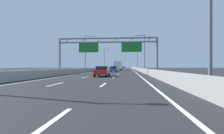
# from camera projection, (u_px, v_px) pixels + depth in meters

# --- Properties ---
(ground_plane) EXTENTS (260.00, 260.00, 0.00)m
(ground_plane) POSITION_uv_depth(u_px,v_px,m) (122.00, 69.00, 100.37)
(ground_plane) COLOR #262628
(lane_dash_left_1) EXTENTS (0.16, 3.00, 0.01)m
(lane_dash_left_1) POSITION_uv_depth(u_px,v_px,m) (56.00, 84.00, 13.41)
(lane_dash_left_1) COLOR white
(lane_dash_left_1) RESTS_ON ground_plane
(lane_dash_left_2) EXTENTS (0.16, 3.00, 0.01)m
(lane_dash_left_2) POSITION_uv_depth(u_px,v_px,m) (85.00, 77.00, 22.37)
(lane_dash_left_2) COLOR white
(lane_dash_left_2) RESTS_ON ground_plane
(lane_dash_left_3) EXTENTS (0.16, 3.00, 0.01)m
(lane_dash_left_3) POSITION_uv_depth(u_px,v_px,m) (97.00, 74.00, 31.33)
(lane_dash_left_3) COLOR white
(lane_dash_left_3) RESTS_ON ground_plane
(lane_dash_left_4) EXTENTS (0.16, 3.00, 0.01)m
(lane_dash_left_4) POSITION_uv_depth(u_px,v_px,m) (104.00, 73.00, 40.29)
(lane_dash_left_4) COLOR white
(lane_dash_left_4) RESTS_ON ground_plane
(lane_dash_left_5) EXTENTS (0.16, 3.00, 0.01)m
(lane_dash_left_5) POSITION_uv_depth(u_px,v_px,m) (109.00, 71.00, 49.25)
(lane_dash_left_5) COLOR white
(lane_dash_left_5) RESTS_ON ground_plane
(lane_dash_left_6) EXTENTS (0.16, 3.00, 0.01)m
(lane_dash_left_6) POSITION_uv_depth(u_px,v_px,m) (112.00, 71.00, 58.22)
(lane_dash_left_6) COLOR white
(lane_dash_left_6) RESTS_ON ground_plane
(lane_dash_left_7) EXTENTS (0.16, 3.00, 0.01)m
(lane_dash_left_7) POSITION_uv_depth(u_px,v_px,m) (114.00, 70.00, 67.18)
(lane_dash_left_7) COLOR white
(lane_dash_left_7) RESTS_ON ground_plane
(lane_dash_left_8) EXTENTS (0.16, 3.00, 0.01)m
(lane_dash_left_8) POSITION_uv_depth(u_px,v_px,m) (116.00, 70.00, 76.14)
(lane_dash_left_8) COLOR white
(lane_dash_left_8) RESTS_ON ground_plane
(lane_dash_left_9) EXTENTS (0.16, 3.00, 0.01)m
(lane_dash_left_9) POSITION_uv_depth(u_px,v_px,m) (117.00, 69.00, 85.10)
(lane_dash_left_9) COLOR white
(lane_dash_left_9) RESTS_ON ground_plane
(lane_dash_left_10) EXTENTS (0.16, 3.00, 0.01)m
(lane_dash_left_10) POSITION_uv_depth(u_px,v_px,m) (118.00, 69.00, 94.06)
(lane_dash_left_10) COLOR white
(lane_dash_left_10) RESTS_ON ground_plane
(lane_dash_left_11) EXTENTS (0.16, 3.00, 0.01)m
(lane_dash_left_11) POSITION_uv_depth(u_px,v_px,m) (119.00, 69.00, 103.03)
(lane_dash_left_11) COLOR white
(lane_dash_left_11) RESTS_ON ground_plane
(lane_dash_left_12) EXTENTS (0.16, 3.00, 0.01)m
(lane_dash_left_12) POSITION_uv_depth(u_px,v_px,m) (120.00, 69.00, 111.99)
(lane_dash_left_12) COLOR white
(lane_dash_left_12) RESTS_ON ground_plane
(lane_dash_left_13) EXTENTS (0.16, 3.00, 0.01)m
(lane_dash_left_13) POSITION_uv_depth(u_px,v_px,m) (120.00, 69.00, 120.95)
(lane_dash_left_13) COLOR white
(lane_dash_left_13) RESTS_ON ground_plane
(lane_dash_left_14) EXTENTS (0.16, 3.00, 0.01)m
(lane_dash_left_14) POSITION_uv_depth(u_px,v_px,m) (121.00, 69.00, 129.91)
(lane_dash_left_14) COLOR white
(lane_dash_left_14) RESTS_ON ground_plane
(lane_dash_left_15) EXTENTS (0.16, 3.00, 0.01)m
(lane_dash_left_15) POSITION_uv_depth(u_px,v_px,m) (122.00, 68.00, 138.87)
(lane_dash_left_15) COLOR white
(lane_dash_left_15) RESTS_ON ground_plane
(lane_dash_left_16) EXTENTS (0.16, 3.00, 0.01)m
(lane_dash_left_16) POSITION_uv_depth(u_px,v_px,m) (122.00, 68.00, 147.83)
(lane_dash_left_16) COLOR white
(lane_dash_left_16) RESTS_ON ground_plane
(lane_dash_left_17) EXTENTS (0.16, 3.00, 0.01)m
(lane_dash_left_17) POSITION_uv_depth(u_px,v_px,m) (122.00, 68.00, 156.80)
(lane_dash_left_17) COLOR white
(lane_dash_left_17) RESTS_ON ground_plane
(lane_dash_right_0) EXTENTS (0.16, 3.00, 0.01)m
(lane_dash_right_0) POSITION_uv_depth(u_px,v_px,m) (49.00, 124.00, 4.11)
(lane_dash_right_0) COLOR white
(lane_dash_right_0) RESTS_ON ground_plane
(lane_dash_right_1) EXTENTS (0.16, 3.00, 0.01)m
(lane_dash_right_1) POSITION_uv_depth(u_px,v_px,m) (103.00, 85.00, 13.08)
(lane_dash_right_1) COLOR white
(lane_dash_right_1) RESTS_ON ground_plane
(lane_dash_right_2) EXTENTS (0.16, 3.00, 0.01)m
(lane_dash_right_2) POSITION_uv_depth(u_px,v_px,m) (114.00, 77.00, 22.04)
(lane_dash_right_2) COLOR white
(lane_dash_right_2) RESTS_ON ground_plane
(lane_dash_right_3) EXTENTS (0.16, 3.00, 0.01)m
(lane_dash_right_3) POSITION_uv_depth(u_px,v_px,m) (118.00, 74.00, 31.00)
(lane_dash_right_3) COLOR white
(lane_dash_right_3) RESTS_ON ground_plane
(lane_dash_right_4) EXTENTS (0.16, 3.00, 0.01)m
(lane_dash_right_4) POSITION_uv_depth(u_px,v_px,m) (120.00, 73.00, 39.96)
(lane_dash_right_4) COLOR white
(lane_dash_right_4) RESTS_ON ground_plane
(lane_dash_right_5) EXTENTS (0.16, 3.00, 0.01)m
(lane_dash_right_5) POSITION_uv_depth(u_px,v_px,m) (122.00, 72.00, 48.92)
(lane_dash_right_5) COLOR white
(lane_dash_right_5) RESTS_ON ground_plane
(lane_dash_right_6) EXTENTS (0.16, 3.00, 0.01)m
(lane_dash_right_6) POSITION_uv_depth(u_px,v_px,m) (123.00, 71.00, 57.88)
(lane_dash_right_6) COLOR white
(lane_dash_right_6) RESTS_ON ground_plane
(lane_dash_right_7) EXTENTS (0.16, 3.00, 0.01)m
(lane_dash_right_7) POSITION_uv_depth(u_px,v_px,m) (124.00, 70.00, 66.85)
(lane_dash_right_7) COLOR white
(lane_dash_right_7) RESTS_ON ground_plane
(lane_dash_right_8) EXTENTS (0.16, 3.00, 0.01)m
(lane_dash_right_8) POSITION_uv_depth(u_px,v_px,m) (124.00, 70.00, 75.81)
(lane_dash_right_8) COLOR white
(lane_dash_right_8) RESTS_ON ground_plane
(lane_dash_right_9) EXTENTS (0.16, 3.00, 0.01)m
(lane_dash_right_9) POSITION_uv_depth(u_px,v_px,m) (125.00, 69.00, 84.77)
(lane_dash_right_9) COLOR white
(lane_dash_right_9) RESTS_ON ground_plane
(lane_dash_right_10) EXTENTS (0.16, 3.00, 0.01)m
(lane_dash_right_10) POSITION_uv_depth(u_px,v_px,m) (125.00, 69.00, 93.73)
(lane_dash_right_10) COLOR white
(lane_dash_right_10) RESTS_ON ground_plane
(lane_dash_right_11) EXTENTS (0.16, 3.00, 0.01)m
(lane_dash_right_11) POSITION_uv_depth(u_px,v_px,m) (125.00, 69.00, 102.69)
(lane_dash_right_11) COLOR white
(lane_dash_right_11) RESTS_ON ground_plane
(lane_dash_right_12) EXTENTS (0.16, 3.00, 0.01)m
(lane_dash_right_12) POSITION_uv_depth(u_px,v_px,m) (126.00, 69.00, 111.66)
(lane_dash_right_12) COLOR white
(lane_dash_right_12) RESTS_ON ground_plane
(lane_dash_right_13) EXTENTS (0.16, 3.00, 0.01)m
(lane_dash_right_13) POSITION_uv_depth(u_px,v_px,m) (126.00, 69.00, 120.62)
(lane_dash_right_13) COLOR white
(lane_dash_right_13) RESTS_ON ground_plane
(lane_dash_right_14) EXTENTS (0.16, 3.00, 0.01)m
(lane_dash_right_14) POSITION_uv_depth(u_px,v_px,m) (126.00, 69.00, 129.58)
(lane_dash_right_14) COLOR white
(lane_dash_right_14) RESTS_ON ground_plane
(lane_dash_right_15) EXTENTS (0.16, 3.00, 0.01)m
(lane_dash_right_15) POSITION_uv_depth(u_px,v_px,m) (126.00, 68.00, 138.54)
(lane_dash_right_15) COLOR white
(lane_dash_right_15) RESTS_ON ground_plane
(lane_dash_right_16) EXTENTS (0.16, 3.00, 0.01)m
(lane_dash_right_16) POSITION_uv_depth(u_px,v_px,m) (126.00, 68.00, 147.50)
(lane_dash_right_16) COLOR white
(lane_dash_right_16) RESTS_ON ground_plane
(lane_dash_right_17) EXTENTS (0.16, 3.00, 0.01)m
(lane_dash_right_17) POSITION_uv_depth(u_px,v_px,m) (126.00, 68.00, 156.47)
(lane_dash_right_17) COLOR white
(lane_dash_right_17) RESTS_ON ground_plane
(edge_line_left) EXTENTS (0.16, 176.00, 0.01)m
(edge_line_left) POSITION_uv_depth(u_px,v_px,m) (111.00, 69.00, 88.90)
(edge_line_left) COLOR white
(edge_line_left) RESTS_ON ground_plane
(edge_line_right) EXTENTS (0.16, 176.00, 0.01)m
(edge_line_right) POSITION_uv_depth(u_px,v_px,m) (132.00, 69.00, 87.94)
(edge_line_right) COLOR white
(edge_line_right) RESTS_ON ground_plane
(barrier_left) EXTENTS (0.45, 220.00, 0.95)m
(barrier_left) POSITION_uv_depth(u_px,v_px,m) (111.00, 68.00, 110.96)
(barrier_left) COLOR #9E9E99
(barrier_left) RESTS_ON ground_plane
(barrier_right) EXTENTS (0.45, 220.00, 0.95)m
(barrier_right) POSITION_uv_depth(u_px,v_px,m) (134.00, 68.00, 109.69)
(barrier_right) COLOR #9E9E99
(barrier_right) RESTS_ON ground_plane
(sign_gantry) EXTENTS (17.05, 0.36, 6.36)m
(sign_gantry) POSITION_uv_depth(u_px,v_px,m) (108.00, 46.00, 30.52)
(sign_gantry) COLOR gray
(sign_gantry) RESTS_ON ground_plane
(streetlamp_left_mid) EXTENTS (2.58, 0.28, 9.50)m
(streetlamp_left_mid) POSITION_uv_depth(u_px,v_px,m) (86.00, 51.00, 47.18)
(streetlamp_left_mid) COLOR slate
(streetlamp_left_mid) RESTS_ON ground_plane
(streetlamp_right_mid) EXTENTS (2.58, 0.28, 9.50)m
(streetlamp_right_mid) POSITION_uv_depth(u_px,v_px,m) (144.00, 51.00, 45.81)
(streetlamp_right_mid) COLOR slate
(streetlamp_right_mid) RESTS_ON ground_plane
(streetlamp_left_far) EXTENTS (2.58, 0.28, 9.50)m
(streetlamp_left_far) POSITION_uv_depth(u_px,v_px,m) (105.00, 58.00, 84.00)
(streetlamp_left_far) COLOR slate
(streetlamp_left_far) RESTS_ON ground_plane
(streetlamp_right_far) EXTENTS (2.58, 0.28, 9.50)m
(streetlamp_right_far) POSITION_uv_depth(u_px,v_px,m) (137.00, 58.00, 82.63)
(streetlamp_right_far) COLOR slate
(streetlamp_right_far) RESTS_ON ground_plane
(silver_car) EXTENTS (1.87, 4.43, 1.48)m
(silver_car) POSITION_uv_depth(u_px,v_px,m) (123.00, 68.00, 119.06)
(silver_car) COLOR #A8ADB2
(silver_car) RESTS_ON ground_plane
(white_car) EXTENTS (1.82, 4.39, 1.47)m
(white_car) POSITION_uv_depth(u_px,v_px,m) (105.00, 68.00, 56.93)
(white_car) COLOR silver
(white_car) RESTS_ON ground_plane
(blue_car) EXTENTS (1.72, 4.61, 1.44)m
(blue_car) POSITION_uv_depth(u_px,v_px,m) (114.00, 69.00, 45.40)
(blue_car) COLOR #2347AD
(blue_car) RESTS_ON ground_plane
(red_car) EXTENTS (1.72, 4.29, 1.39)m
(red_car) POSITION_uv_depth(u_px,v_px,m) (102.00, 71.00, 24.29)
(red_car) COLOR red
(red_car) RESTS_ON ground_plane
(box_truck) EXTENTS (2.37, 8.85, 3.18)m
(box_truck) POSITION_uv_depth(u_px,v_px,m) (118.00, 66.00, 62.90)
(box_truck) COLOR silver
(box_truck) RESTS_ON ground_plane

